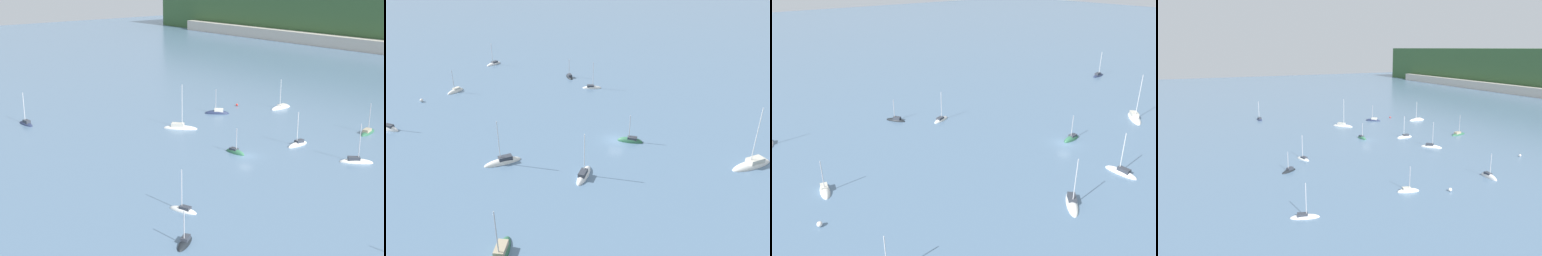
{
  "view_description": "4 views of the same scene",
  "coord_description": "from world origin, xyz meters",
  "views": [
    {
      "loc": [
        72.24,
        -73.98,
        36.22
      ],
      "look_at": [
        -14.15,
        -2.49,
        3.19
      ],
      "focal_mm": 50.0,
      "sensor_mm": 36.0,
      "label": 1
    },
    {
      "loc": [
        -12.28,
        62.13,
        33.93
      ],
      "look_at": [
        6.74,
        2.73,
        2.88
      ],
      "focal_mm": 35.0,
      "sensor_mm": 36.0,
      "label": 2
    },
    {
      "loc": [
        59.04,
        40.38,
        32.79
      ],
      "look_at": [
        13.45,
        -15.95,
        1.72
      ],
      "focal_mm": 35.0,
      "sensor_mm": 36.0,
      "label": 3
    },
    {
      "loc": [
        107.55,
        -56.34,
        30.26
      ],
      "look_at": [
        -11.84,
        -0.56,
        1.89
      ],
      "focal_mm": 35.0,
      "sensor_mm": 36.0,
      "label": 4
    }
  ],
  "objects": [
    {
      "name": "mooring_buoy_0",
      "position": [
        48.06,
        -4.77,
        0.39
      ],
      "size": [
        0.79,
        0.79,
        0.79
      ],
      "color": "white",
      "rests_on": "ground_plane"
    },
    {
      "name": "sailboat_1",
      "position": [
        -21.79,
        35.53,
        0.07
      ],
      "size": [
        2.06,
        7.25,
        8.94
      ],
      "rotation": [
        0.0,
        0.0,
        4.71
      ],
      "color": "white",
      "rests_on": "ground_plane"
    },
    {
      "name": "sailboat_11",
      "position": [
        6.83,
        33.14,
        0.11
      ],
      "size": [
        3.22,
        7.1,
        7.8
      ],
      "rotation": [
        0.0,
        0.0,
        1.78
      ],
      "color": "#2D6647",
      "rests_on": "ground_plane"
    },
    {
      "name": "mooring_buoy_1",
      "position": [
        -31.31,
        28.0,
        0.32
      ],
      "size": [
        0.64,
        0.64,
        0.64
      ],
      "color": "red",
      "rests_on": "ground_plane"
    },
    {
      "name": "mooring_buoy_2",
      "position": [
        35.66,
        30.45,
        0.35
      ],
      "size": [
        0.7,
        0.7,
        0.7
      ],
      "color": "white",
      "rests_on": "ground_plane"
    },
    {
      "name": "sailboat_4",
      "position": [
        -2.68,
        -0.36,
        0.07
      ],
      "size": [
        4.93,
        1.85,
        6.22
      ],
      "rotation": [
        0.0,
        0.0,
        0.07
      ],
      "color": "#2D6647",
      "rests_on": "ground_plane"
    },
    {
      "name": "sailboat_8",
      "position": [
        46.98,
        -37.14,
        0.09
      ],
      "size": [
        3.19,
        5.67,
        7.28
      ],
      "rotation": [
        0.0,
        0.0,
        1.28
      ],
      "color": "white",
      "rests_on": "ground_plane"
    },
    {
      "name": "sailboat_3",
      "position": [
        16.69,
        13.9,
        0.11
      ],
      "size": [
        5.83,
        5.69,
        8.76
      ],
      "rotation": [
        0.0,
        0.0,
        0.76
      ],
      "color": "white",
      "rests_on": "ground_plane"
    },
    {
      "name": "sailboat_10",
      "position": [
        2.31,
        13.59,
        0.12
      ],
      "size": [
        1.56,
        5.86,
        8.28
      ],
      "rotation": [
        0.0,
        0.0,
        4.71
      ],
      "color": "white",
      "rests_on": "ground_plane"
    },
    {
      "name": "sailboat_5",
      "position": [
        -23.9,
        1.91,
        0.14
      ],
      "size": [
        7.57,
        7.1,
        11.59
      ],
      "rotation": [
        0.0,
        0.0,
        0.73
      ],
      "color": "white",
      "rests_on": "ground_plane"
    },
    {
      "name": "sailboat_2",
      "position": [
        -28.68,
        18.13,
        0.11
      ],
      "size": [
        5.8,
        5.93,
        7.55
      ],
      "rotation": [
        0.0,
        0.0,
        3.95
      ],
      "color": "#232D4C",
      "rests_on": "ground_plane"
    },
    {
      "name": "sailboat_6",
      "position": [
        44.35,
        -13.01,
        0.09
      ],
      "size": [
        2.68,
        5.15,
        6.39
      ],
      "rotation": [
        0.0,
        0.0,
        1.33
      ],
      "color": "white",
      "rests_on": "ground_plane"
    },
    {
      "name": "ground_plane",
      "position": [
        0.0,
        0.0,
        0.0
      ],
      "size": [
        600.0,
        600.0,
        0.0
      ],
      "primitive_type": "plane",
      "color": "slate"
    },
    {
      "name": "sailboat_12",
      "position": [
        44.94,
        9.45,
        0.08
      ],
      "size": [
        5.44,
        1.96,
        6.89
      ],
      "rotation": [
        0.0,
        0.0,
        6.18
      ],
      "color": "white",
      "rests_on": "ground_plane"
    },
    {
      "name": "sailboat_9",
      "position": [
        12.2,
        -26.06,
        0.1
      ],
      "size": [
        5.11,
        3.06,
        7.47
      ],
      "rotation": [
        0.0,
        0.0,
        3.48
      ],
      "color": "white",
      "rests_on": "ground_plane"
    },
    {
      "name": "sailboat_0",
      "position": [
        -50.83,
        -25.06,
        0.14
      ],
      "size": [
        5.94,
        2.11,
        8.66
      ],
      "rotation": [
        0.0,
        0.0,
        3.23
      ],
      "color": "#232D4C",
      "rests_on": "ground_plane"
    },
    {
      "name": "sailboat_7",
      "position": [
        20.54,
        -32.49,
        0.1
      ],
      "size": [
        3.79,
        4.77,
        5.72
      ],
      "rotation": [
        0.0,
        0.0,
        5.29
      ],
      "color": "black",
      "rests_on": "ground_plane"
    }
  ]
}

